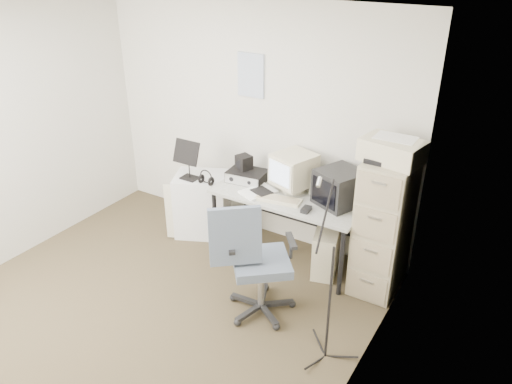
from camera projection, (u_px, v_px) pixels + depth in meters
The scene contains 22 objects.
floor at pixel (147, 315), 4.40m from camera, with size 3.60×3.60×0.01m, color #3E3726.
ceiling at pixel (110, 18), 3.28m from camera, with size 3.60×3.60×0.01m, color white.
wall_back at pixel (253, 123), 5.21m from camera, with size 3.60×0.02×2.50m, color beige.
wall_right at pixel (351, 256), 3.00m from camera, with size 0.02×3.60×2.50m, color beige.
wall_calendar at pixel (251, 75), 4.99m from camera, with size 0.30×0.02×0.44m, color white.
filing_cabinet at pixel (384, 226), 4.50m from camera, with size 0.40×0.60×1.30m, color tan.
printer at pixel (392, 151), 4.14m from camera, with size 0.49×0.34×0.19m, color beige.
desk at pixel (288, 226), 5.05m from camera, with size 1.50×0.70×0.73m, color #BABABA.
crt_monitor at pixel (294, 173), 4.88m from camera, with size 0.35×0.37×0.39m, color beige.
crt_tv at pixel (340, 187), 4.65m from camera, with size 0.37×0.39×0.34m, color black.
desk_speaker at pixel (315, 187), 4.86m from camera, with size 0.09×0.09×0.17m, color beige.
keyboard at pixel (278, 200), 4.76m from camera, with size 0.44×0.16×0.02m, color beige.
mouse at pixel (306, 209), 4.57m from camera, with size 0.07×0.12×0.04m, color black.
radio_receiver at pixel (247, 176), 5.14m from camera, with size 0.39×0.28×0.11m, color black.
radio_speaker at pixel (244, 162), 5.14m from camera, with size 0.14×0.13×0.14m, color black.
papers at pixel (258, 192), 4.91m from camera, with size 0.24×0.33×0.02m, color white.
pc_tower at pixel (327, 249), 4.92m from camera, with size 0.22×0.50×0.46m, color beige.
office_chair at pixel (261, 260), 4.22m from camera, with size 0.61×0.61×1.06m, color #4F5A68.
side_cart at pixel (202, 204), 5.52m from camera, with size 0.56×0.45×0.69m, color silver.
music_stand at pixel (189, 159), 5.20m from camera, with size 0.30×0.16×0.44m, color black.
headphones at pixel (206, 179), 5.16m from camera, with size 0.17×0.17×0.03m, color black.
mic_stand at pixel (331, 288), 3.67m from camera, with size 0.02×0.02×1.34m, color black.
Camera 1 is at (2.62, -2.44, 2.95)m, focal length 35.00 mm.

